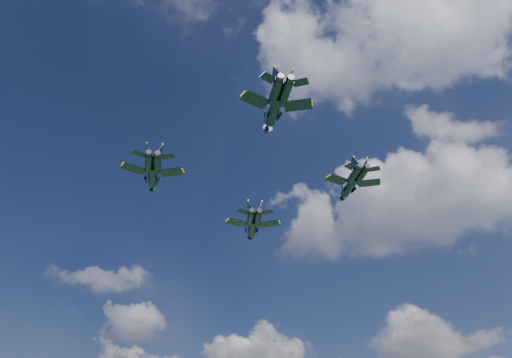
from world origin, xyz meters
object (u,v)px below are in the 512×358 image
Objects in this scene: jet_lead at (252,228)px; jet_right at (349,187)px; jet_left at (153,177)px; jet_slot at (273,112)px.

jet_lead is 25.86m from jet_right.
jet_right reaches higher than jet_left.
jet_lead is 31.64m from jet_left.
jet_slot is at bearing -90.33° from jet_lead.
jet_lead is 1.15× the size of jet_left.
jet_left is at bearing -130.04° from jet_lead.
jet_left is at bearing 130.54° from jet_slot.
jet_right is at bearing 3.02° from jet_left.
jet_right is (27.99, 27.02, 3.34)m from jet_left.
jet_lead is 43.12m from jet_slot.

